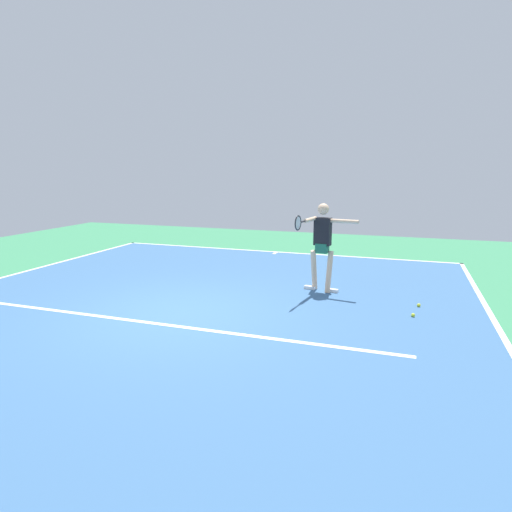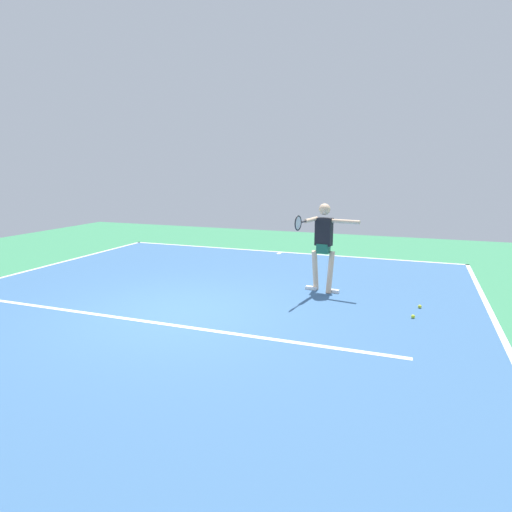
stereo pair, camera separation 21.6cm
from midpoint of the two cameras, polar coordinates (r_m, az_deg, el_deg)
name	(u,v)px [view 1 (the left image)]	position (r m, az deg, el deg)	size (l,w,h in m)	color
ground_plane	(179,313)	(7.99, -10.84, -7.39)	(21.63, 21.63, 0.00)	#388456
court_surface	(179,313)	(7.99, -10.84, -7.37)	(10.66, 12.61, 0.00)	#38608E
court_line_baseline_near	(277,252)	(13.60, 2.29, 0.54)	(10.66, 0.10, 0.01)	white
court_line_sideline_left	(512,353)	(7.17, 29.84, -10.94)	(0.10, 12.61, 0.01)	white
court_line_service	(161,324)	(7.51, -13.14, -8.70)	(7.99, 0.10, 0.01)	white
court_line_centre_mark	(275,253)	(13.41, 2.04, 0.39)	(0.10, 0.30, 0.01)	white
tennis_player	(322,241)	(9.09, 8.00, 2.02)	(1.12, 1.21, 1.86)	beige
tennis_ball_centre_court	(419,305)	(8.71, 19.91, -6.09)	(0.07, 0.07, 0.07)	yellow
tennis_ball_near_player	(413,315)	(8.10, 19.19, -7.33)	(0.07, 0.07, 0.07)	#CCE033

